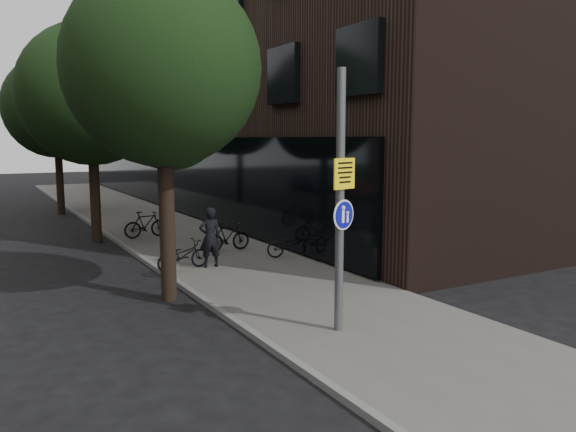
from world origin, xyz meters
TOP-DOWN VIEW (x-y plane):
  - ground at (0.00, 0.00)m, footprint 120.00×120.00m
  - sidewalk at (0.25, 10.00)m, footprint 4.50×60.00m
  - curb_edge at (-2.00, 10.00)m, footprint 0.15×60.00m
  - building_right_dark_brick at (8.50, 22.00)m, footprint 12.00×40.00m
  - street_tree_near at (-2.53, 4.64)m, footprint 4.40×4.40m
  - street_tree_mid at (-2.53, 13.14)m, footprint 5.00×5.00m
  - street_tree_far at (-2.53, 22.14)m, footprint 5.00×5.00m
  - signpost at (-0.54, 0.54)m, footprint 0.55×0.19m
  - pedestrian at (-0.68, 6.74)m, footprint 0.65×0.45m
  - parked_bike_facade_near at (2.00, 6.76)m, footprint 1.62×0.98m
  - parked_bike_facade_far at (0.67, 8.59)m, footprint 1.59×0.52m
  - parked_bike_curb_near at (-1.47, 6.79)m, footprint 1.65×0.82m
  - parked_bike_curb_far at (-0.95, 12.42)m, footprint 1.66×0.55m

SIDE VIEW (x-z plane):
  - ground at x=0.00m, z-range 0.00..0.00m
  - sidewalk at x=0.25m, z-range 0.00..0.12m
  - curb_edge at x=-2.00m, z-range 0.00..0.13m
  - parked_bike_facade_near at x=2.00m, z-range 0.12..0.93m
  - parked_bike_curb_near at x=-1.47m, z-range 0.12..0.95m
  - parked_bike_facade_far at x=0.67m, z-range 0.12..1.06m
  - parked_bike_curb_far at x=-0.95m, z-range 0.12..1.10m
  - pedestrian at x=-0.68m, z-range 0.12..1.83m
  - signpost at x=-0.54m, z-range 0.14..5.04m
  - street_tree_near at x=-2.53m, z-range 1.36..8.86m
  - street_tree_mid at x=-2.53m, z-range 1.21..9.01m
  - street_tree_far at x=-2.53m, z-range 1.21..9.01m
  - building_right_dark_brick at x=8.50m, z-range 0.00..18.00m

